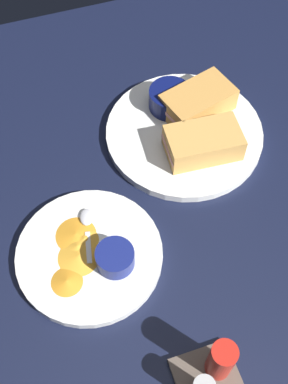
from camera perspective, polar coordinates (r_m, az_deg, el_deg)
ground_plane at (r=89.63cm, az=7.79°, el=-0.41°), size 110.00×110.00×3.00cm
plate_sandwich_main at (r=94.25cm, az=4.58°, el=6.67°), size 29.11×29.11×1.60cm
sandwich_half_near at (r=89.17cm, az=6.76°, el=5.58°), size 13.72×8.49×4.80cm
sandwich_half_far at (r=95.22cm, az=6.15°, el=10.16°), size 14.68×10.89×4.80cm
ramekin_dark_sauce at (r=95.74cm, az=2.97°, el=10.60°), size 7.99×7.99×4.02cm
spoon_by_dark_ramekin at (r=93.93cm, az=4.96°, el=7.51°), size 3.70×9.93×0.80cm
plate_chips_companion at (r=81.32cm, az=-6.22°, el=-7.10°), size 23.51×23.51×1.60cm
ramekin_light_gravy at (r=77.94cm, az=-3.32°, el=-7.45°), size 6.10×6.10×3.27cm
spoon_by_gravy_ramekin at (r=82.54cm, az=-6.51°, el=-3.65°), size 3.43×9.95×0.80cm
plantain_chip_scatter at (r=80.68cm, az=-7.68°, el=-6.57°), size 10.79×14.84×0.60cm
condiment_caddy at (r=72.96cm, az=7.81°, el=-19.80°), size 9.00×9.00×9.50cm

